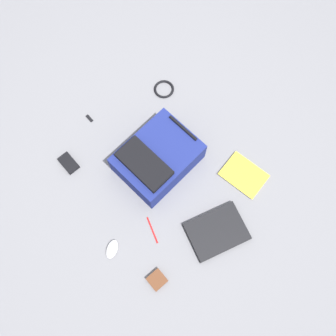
{
  "coord_description": "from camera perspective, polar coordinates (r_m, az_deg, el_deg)",
  "views": [
    {
      "loc": [
        -0.46,
        -0.49,
        1.99
      ],
      "look_at": [
        -0.03,
        -0.01,
        0.02
      ],
      "focal_mm": 39.58,
      "sensor_mm": 36.0,
      "label": 1
    }
  ],
  "objects": [
    {
      "name": "earbud_pouch",
      "position": [
        1.97,
        -1.7,
        -16.83
      ],
      "size": [
        0.09,
        0.09,
        0.03
      ],
      "primitive_type": "cube",
      "rotation": [
        0.0,
        0.0,
        -0.03
      ],
      "color": "#59331E",
      "rests_on": "ground_plane"
    },
    {
      "name": "backpack",
      "position": [
        2.02,
        -1.71,
        1.48
      ],
      "size": [
        0.44,
        0.35,
        0.2
      ],
      "color": "navy",
      "rests_on": "ground_plane"
    },
    {
      "name": "computer_mouse",
      "position": [
        2.0,
        -8.6,
        -12.25
      ],
      "size": [
        0.11,
        0.1,
        0.03
      ],
      "primitive_type": "ellipsoid",
      "rotation": [
        0.0,
        0.0,
        2.12
      ],
      "color": "silver",
      "rests_on": "ground_plane"
    },
    {
      "name": "power_brick",
      "position": [
        2.16,
        -15.06,
        0.73
      ],
      "size": [
        0.07,
        0.12,
        0.03
      ],
      "primitive_type": "cube",
      "rotation": [
        0.0,
        0.0,
        -0.02
      ],
      "color": "black",
      "rests_on": "ground_plane"
    },
    {
      "name": "pen_black",
      "position": [
        2.01,
        -2.44,
        -9.52
      ],
      "size": [
        0.06,
        0.14,
        0.01
      ],
      "primitive_type": "cylinder",
      "rotation": [
        1.57,
        0.0,
        -0.34
      ],
      "color": "red",
      "rests_on": "ground_plane"
    },
    {
      "name": "laptop",
      "position": [
        2.01,
        7.52,
        -9.65
      ],
      "size": [
        0.36,
        0.3,
        0.03
      ],
      "color": "black",
      "rests_on": "ground_plane"
    },
    {
      "name": "cable_coil",
      "position": [
        2.29,
        -0.62,
        12.05
      ],
      "size": [
        0.12,
        0.12,
        0.01
      ],
      "primitive_type": "torus",
      "color": "black",
      "rests_on": "ground_plane"
    },
    {
      "name": "usb_stick",
      "position": [
        2.25,
        -12.02,
        7.51
      ],
      "size": [
        0.02,
        0.05,
        0.01
      ],
      "primitive_type": "cube",
      "rotation": [
        0.0,
        0.0,
        -0.01
      ],
      "color": "black",
      "rests_on": "ground_plane"
    },
    {
      "name": "book_red",
      "position": [
        2.11,
        11.58,
        -1.09
      ],
      "size": [
        0.21,
        0.26,
        0.02
      ],
      "color": "silver",
      "rests_on": "ground_plane"
    },
    {
      "name": "ground_plane",
      "position": [
        2.1,
        0.3,
        0.59
      ],
      "size": [
        3.93,
        3.93,
        0.0
      ],
      "primitive_type": "plane",
      "color": "slate"
    }
  ]
}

